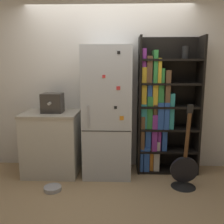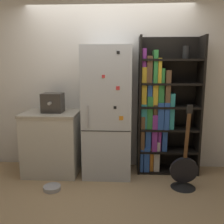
% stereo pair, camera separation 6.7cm
% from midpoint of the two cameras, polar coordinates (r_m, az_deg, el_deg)
% --- Properties ---
extents(ground_plane, '(16.00, 16.00, 0.00)m').
position_cam_midpoint_polar(ground_plane, '(3.80, -0.62, -14.46)').
color(ground_plane, tan).
extents(wall_back, '(8.00, 0.05, 2.60)m').
position_cam_midpoint_polar(wall_back, '(3.92, -0.18, 6.10)').
color(wall_back, white).
rests_on(wall_back, ground_plane).
extents(refrigerator, '(0.68, 0.66, 1.88)m').
position_cam_midpoint_polar(refrigerator, '(3.64, -0.50, -0.03)').
color(refrigerator, silver).
rests_on(refrigerator, ground_plane).
extents(bookshelf, '(0.91, 0.38, 2.02)m').
position_cam_midpoint_polar(bookshelf, '(3.82, 11.39, 0.26)').
color(bookshelf, black).
rests_on(bookshelf, ground_plane).
extents(kitchen_counter, '(0.80, 0.66, 0.93)m').
position_cam_midpoint_polar(kitchen_counter, '(3.89, -12.96, -6.75)').
color(kitchen_counter, beige).
rests_on(kitchen_counter, ground_plane).
extents(espresso_machine, '(0.29, 0.32, 0.28)m').
position_cam_midpoint_polar(espresso_machine, '(3.75, -12.88, 2.08)').
color(espresso_machine, '#38332D').
rests_on(espresso_machine, kitchen_counter).
extents(guitar, '(0.37, 0.33, 1.14)m').
position_cam_midpoint_polar(guitar, '(3.56, 16.59, -13.79)').
color(guitar, black).
rests_on(guitar, ground_plane).
extents(pet_bowl, '(0.23, 0.23, 0.05)m').
position_cam_midpoint_polar(pet_bowl, '(3.50, -12.99, -16.50)').
color(pet_bowl, '#B7B7BC').
rests_on(pet_bowl, ground_plane).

